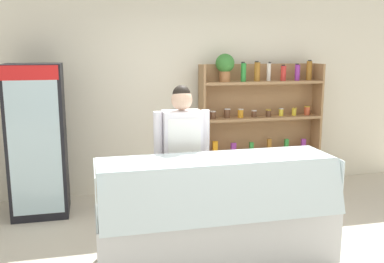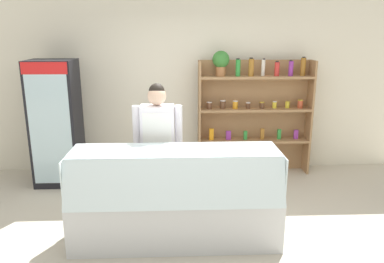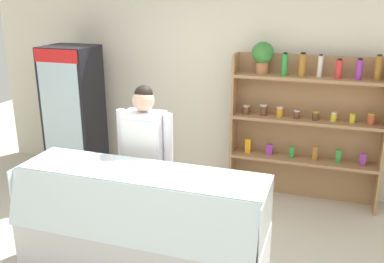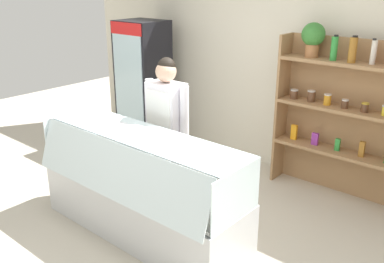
{
  "view_description": "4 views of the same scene",
  "coord_description": "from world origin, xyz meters",
  "px_view_note": "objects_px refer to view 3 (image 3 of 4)",
  "views": [
    {
      "loc": [
        -1.32,
        -3.62,
        1.98
      ],
      "look_at": [
        -0.37,
        0.34,
        1.19
      ],
      "focal_mm": 40.0,
      "sensor_mm": 36.0,
      "label": 1
    },
    {
      "loc": [
        -0.21,
        -3.71,
        2.2
      ],
      "look_at": [
        -0.03,
        0.42,
        1.08
      ],
      "focal_mm": 35.0,
      "sensor_mm": 36.0,
      "label": 2
    },
    {
      "loc": [
        1.22,
        -3.06,
        2.44
      ],
      "look_at": [
        0.01,
        0.63,
        1.18
      ],
      "focal_mm": 40.0,
      "sensor_mm": 36.0,
      "label": 3
    },
    {
      "loc": [
        2.49,
        -2.52,
        2.37
      ],
      "look_at": [
        -0.01,
        0.42,
        0.97
      ],
      "focal_mm": 40.0,
      "sensor_mm": 36.0,
      "label": 4
    }
  ],
  "objects_px": {
    "drinks_fridge": "(74,115)",
    "shop_clerk": "(145,153)",
    "shelving_unit": "(302,117)",
    "deli_display_case": "(142,245)"
  },
  "relations": [
    {
      "from": "drinks_fridge",
      "to": "shop_clerk",
      "type": "distance_m",
      "value": 1.87
    },
    {
      "from": "shop_clerk",
      "to": "drinks_fridge",
      "type": "bearing_deg",
      "value": 144.02
    },
    {
      "from": "drinks_fridge",
      "to": "shelving_unit",
      "type": "relative_size",
      "value": 0.95
    },
    {
      "from": "drinks_fridge",
      "to": "deli_display_case",
      "type": "relative_size",
      "value": 0.83
    },
    {
      "from": "drinks_fridge",
      "to": "deli_display_case",
      "type": "height_order",
      "value": "drinks_fridge"
    },
    {
      "from": "drinks_fridge",
      "to": "shelving_unit",
      "type": "distance_m",
      "value": 2.91
    },
    {
      "from": "deli_display_case",
      "to": "shelving_unit",
      "type": "bearing_deg",
      "value": 59.45
    },
    {
      "from": "drinks_fridge",
      "to": "deli_display_case",
      "type": "xyz_separation_m",
      "value": [
        1.71,
        -1.67,
        -0.59
      ]
    },
    {
      "from": "drinks_fridge",
      "to": "shelving_unit",
      "type": "height_order",
      "value": "shelving_unit"
    },
    {
      "from": "drinks_fridge",
      "to": "shop_clerk",
      "type": "relative_size",
      "value": 1.12
    }
  ]
}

